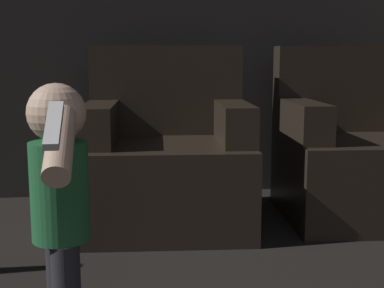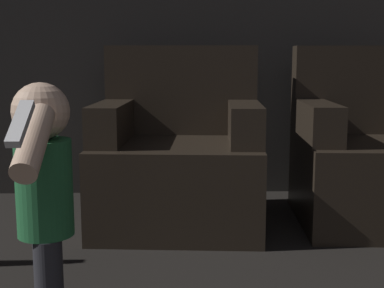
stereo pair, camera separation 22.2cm
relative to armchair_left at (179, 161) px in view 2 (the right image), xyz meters
name	(u,v)px [view 2 (the right image)]	position (x,y,z in m)	size (l,w,h in m)	color
armchair_left	(179,161)	(0.00, 0.00, 0.00)	(0.90, 0.83, 0.94)	black
armchair_right	(378,160)	(1.07, 0.00, 0.00)	(0.89, 0.82, 0.94)	black
person_toddler	(44,188)	(-0.43, -1.15, 0.14)	(0.18, 0.55, 0.81)	#28282D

